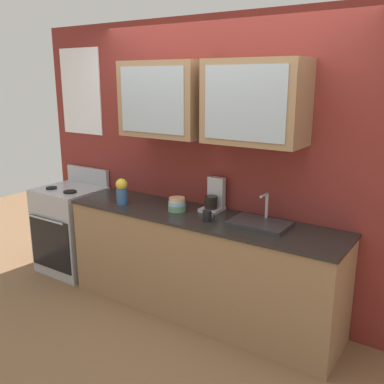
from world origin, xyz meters
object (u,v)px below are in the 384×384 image
Objects in this scene: sink_faucet at (259,223)px; bowl_stack at (177,204)px; coffee_maker at (214,198)px; vase at (122,191)px; cup_near_sink at (207,216)px; stove_range at (72,229)px.

sink_faucet is 2.99× the size of bowl_stack.
coffee_maker is (-0.51, 0.14, 0.09)m from sink_faucet.
sink_faucet is 0.77m from bowl_stack.
vase is 2.20× the size of cup_near_sink.
coffee_maker reaches higher than bowl_stack.
vase is 0.86m from coffee_maker.
vase is (0.86, -0.11, 0.57)m from stove_range.
sink_faucet is at bearing 1.27° from stove_range.
bowl_stack is at bearing 165.09° from cup_near_sink.
stove_range reaches higher than bowl_stack.
bowl_stack is (-0.77, -0.05, 0.04)m from sink_faucet.
bowl_stack is 0.33m from coffee_maker.
bowl_stack is 0.65× the size of vase.
sink_faucet is 0.54m from coffee_maker.
bowl_stack is at bearing -143.49° from coffee_maker.
vase reaches higher than cup_near_sink.
sink_faucet is 0.42m from cup_near_sink.
sink_faucet is (2.17, 0.05, 0.47)m from stove_range.
sink_faucet is at bearing 3.59° from bowl_stack.
stove_range is 4.53× the size of vase.
vase is 0.83× the size of coffee_maker.
bowl_stack is 1.43× the size of cup_near_sink.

